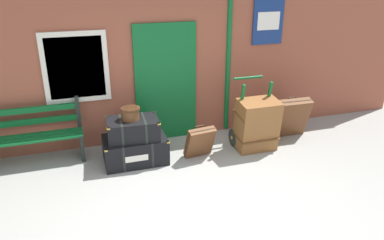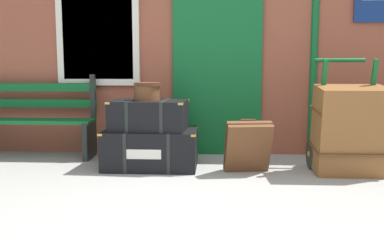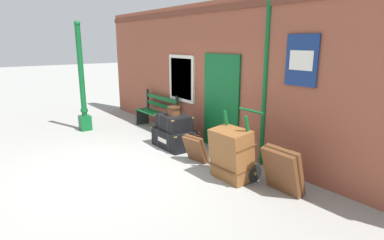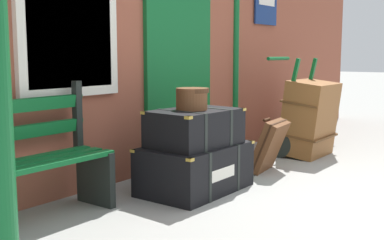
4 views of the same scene
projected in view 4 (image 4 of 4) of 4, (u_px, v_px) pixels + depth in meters
brick_facade at (155, 19)px, 5.20m from camera, size 10.40×0.35×3.20m
platform_bench at (7, 167)px, 3.42m from camera, size 1.60×0.43×1.01m
steamer_trunk_base at (195, 168)px, 4.43m from camera, size 1.01×0.65×0.43m
steamer_trunk_middle at (195, 128)px, 4.36m from camera, size 0.84×0.60×0.33m
round_hatbox at (192, 97)px, 4.32m from camera, size 0.30×0.29×0.19m
porters_trolley at (296, 132)px, 6.05m from camera, size 0.71×0.62×1.19m
large_brown_trunk at (310, 118)px, 5.92m from camera, size 0.70×0.53×0.92m
suitcase_beige at (315, 116)px, 6.79m from camera, size 0.64×0.41×0.77m
suitcase_cream at (269, 146)px, 5.13m from camera, size 0.50×0.38×0.56m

